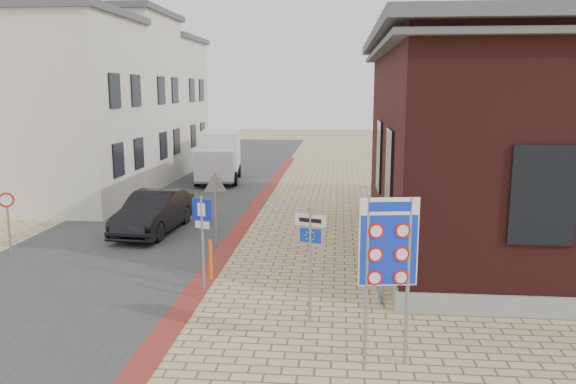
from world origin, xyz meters
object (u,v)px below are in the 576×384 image
at_px(box_truck, 219,156).
at_px(bollard, 211,260).
at_px(sedan, 154,212).
at_px(essen_sign, 310,246).
at_px(parking_sign, 202,227).
at_px(border_sign, 388,245).

distance_m(box_truck, bollard, 16.58).
xyz_separation_m(sedan, box_truck, (-0.08, 11.37, 0.67)).
distance_m(sedan, essen_sign, 9.54).
distance_m(sedan, parking_sign, 6.56).
relative_size(sedan, essen_sign, 1.72).
bearing_deg(sedan, box_truck, 94.45).
bearing_deg(essen_sign, box_truck, 125.69).
height_order(essen_sign, bollard, essen_sign).
relative_size(box_truck, parking_sign, 2.19).
distance_m(border_sign, bollard, 6.33).
height_order(box_truck, bollard, box_truck).
xyz_separation_m(box_truck, border_sign, (7.57, -20.53, 0.89)).
bearing_deg(parking_sign, sedan, 138.83).
bearing_deg(bollard, sedan, 123.25).
xyz_separation_m(border_sign, essen_sign, (-1.50, 1.80, -0.57)).
bearing_deg(bollard, parking_sign, -90.00).
xyz_separation_m(box_truck, essen_sign, (6.07, -18.73, 0.32)).
bearing_deg(bollard, box_truck, 101.39).
bearing_deg(sedan, bollard, -52.73).
bearing_deg(parking_sign, essen_sign, -11.81).
bearing_deg(border_sign, box_truck, 101.46).
bearing_deg(border_sign, bollard, 126.22).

